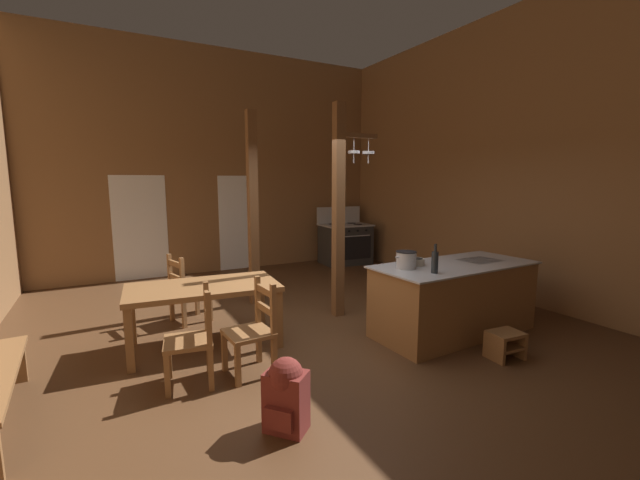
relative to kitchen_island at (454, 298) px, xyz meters
name	(u,v)px	position (x,y,z in m)	size (l,w,h in m)	color
ground_plane	(318,342)	(-1.64, 0.64, -0.50)	(7.97, 9.55, 0.10)	#4C301C
wall_back	(219,163)	(-1.64, 5.09, 1.87)	(7.97, 0.14, 4.65)	brown
wall_right	(520,156)	(2.02, 0.64, 1.87)	(0.14, 9.55, 4.65)	brown
glazed_door_back_left	(140,228)	(-3.25, 5.01, 0.58)	(1.00, 0.01, 2.05)	white
glazed_panel_back_right	(238,223)	(-1.28, 5.01, 0.58)	(0.84, 0.01, 2.05)	white
kitchen_island	(454,298)	(0.00, 0.00, 0.00)	(2.19, 1.03, 0.90)	brown
stove_range	(345,243)	(1.11, 4.38, 0.03)	(1.20, 0.90, 1.32)	#2B2B2B
support_post_with_pot_rack	(340,206)	(-0.93, 1.29, 1.13)	(0.68, 0.18, 3.00)	brown
support_post_center	(253,209)	(-1.82, 2.43, 1.05)	(0.14, 0.14, 3.00)	brown
step_stool	(505,343)	(-0.08, -0.84, -0.27)	(0.38, 0.31, 0.30)	brown
dining_table	(203,292)	(-2.91, 1.09, 0.20)	(1.77, 1.05, 0.74)	brown
ladderback_chair_near_window	(187,290)	(-2.94, 2.03, 0.00)	(0.54, 0.54, 0.95)	brown
ladderback_chair_by_post	(194,339)	(-3.20, 0.23, 0.00)	(0.51, 0.51, 0.95)	brown
ladderback_chair_at_table_end	(253,330)	(-2.62, 0.17, 0.00)	(0.47, 0.47, 0.95)	brown
backpack	(286,393)	(-2.72, -0.87, -0.14)	(0.39, 0.39, 0.60)	maroon
stockpot_on_counter	(406,260)	(-0.73, 0.10, 0.56)	(0.32, 0.25, 0.21)	#A8AAB2
mixing_bowl_on_counter	(415,262)	(-0.49, 0.20, 0.49)	(0.23, 0.23, 0.08)	#B2A893
bottle_tall_on_counter	(435,262)	(-0.60, -0.25, 0.58)	(0.08, 0.08, 0.33)	#1E2328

